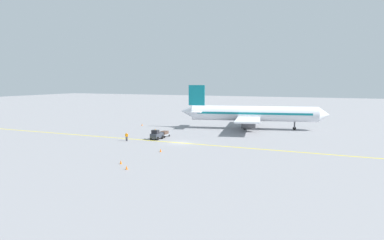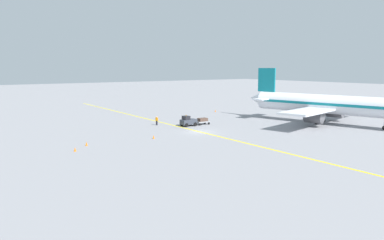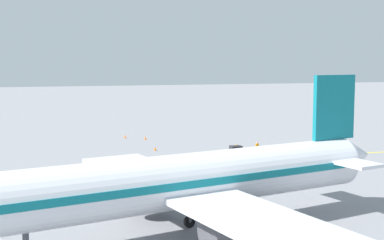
# 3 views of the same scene
# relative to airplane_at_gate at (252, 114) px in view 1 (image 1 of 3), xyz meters

# --- Properties ---
(ground_plane) EXTENTS (400.00, 400.00, 0.00)m
(ground_plane) POSITION_rel_airplane_at_gate_xyz_m (25.00, -7.17, -3.71)
(ground_plane) COLOR gray
(apron_yellow_centreline) EXTENTS (2.61, 119.99, 0.01)m
(apron_yellow_centreline) POSITION_rel_airplane_at_gate_xyz_m (25.00, -7.17, -3.71)
(apron_yellow_centreline) COLOR yellow
(apron_yellow_centreline) RESTS_ON ground
(airplane_at_gate) EXTENTS (28.46, 35.26, 10.60)m
(airplane_at_gate) POSITION_rel_airplane_at_gate_xyz_m (0.00, 0.00, 0.00)
(airplane_at_gate) COLOR silver
(airplane_at_gate) RESTS_ON ground
(baggage_tug_dark) EXTENTS (3.00, 1.76, 2.11)m
(baggage_tug_dark) POSITION_rel_airplane_at_gate_xyz_m (23.10, -13.47, -2.81)
(baggage_tug_dark) COLOR #333842
(baggage_tug_dark) RESTS_ON ground
(baggage_cart_trailing) EXTENTS (2.60, 1.41, 1.24)m
(baggage_cart_trailing) POSITION_rel_airplane_at_gate_xyz_m (19.80, -13.46, -2.95)
(baggage_cart_trailing) COLOR gray
(baggage_cart_trailing) RESTS_ON ground
(ground_crew_worker) EXTENTS (0.35, 0.54, 1.68)m
(ground_crew_worker) POSITION_rel_airplane_at_gate_xyz_m (27.24, -17.81, -2.80)
(ground_crew_worker) COLOR #23232D
(ground_crew_worker) RESTS_ON ground
(traffic_cone_near_nose) EXTENTS (0.32, 0.32, 0.55)m
(traffic_cone_near_nose) POSITION_rel_airplane_at_gate_xyz_m (46.93, -4.80, -3.43)
(traffic_cone_near_nose) COLOR orange
(traffic_cone_near_nose) RESTS_ON ground
(traffic_cone_mid_apron) EXTENTS (0.32, 0.32, 0.55)m
(traffic_cone_mid_apron) POSITION_rel_airplane_at_gate_xyz_m (44.49, -7.39, -3.43)
(traffic_cone_mid_apron) COLOR orange
(traffic_cone_mid_apron) RESTS_ON ground
(traffic_cone_by_wingtip) EXTENTS (0.32, 0.32, 0.55)m
(traffic_cone_by_wingtip) POSITION_rel_airplane_at_gate_xyz_m (5.10, -27.74, -3.43)
(traffic_cone_by_wingtip) COLOR orange
(traffic_cone_by_wingtip) RESTS_ON ground
(traffic_cone_far_edge) EXTENTS (0.32, 0.32, 0.55)m
(traffic_cone_far_edge) POSITION_rel_airplane_at_gate_xyz_m (34.37, -6.47, -3.43)
(traffic_cone_far_edge) COLOR orange
(traffic_cone_far_edge) RESTS_ON ground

